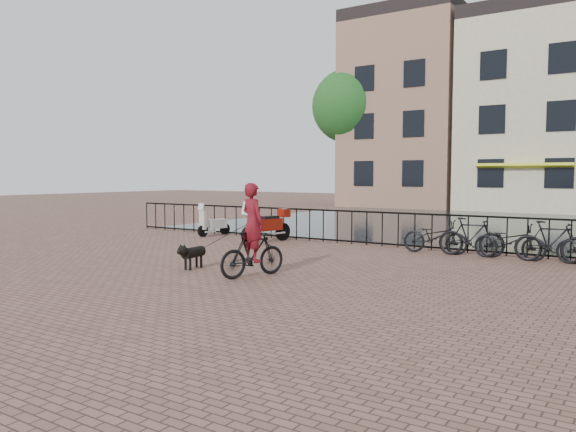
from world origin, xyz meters
The scene contains 14 objects.
ground centered at (0.00, 0.00, 0.00)m, with size 100.00×100.00×0.00m, color brown.
canal_water centered at (0.00, 17.30, 0.00)m, with size 20.00×20.00×0.00m, color black.
railing centered at (0.00, 8.00, 0.50)m, with size 20.00×0.05×1.02m.
canal_house_left centered at (-7.50, 30.00, 6.40)m, with size 7.50×9.00×12.80m.
canal_house_mid centered at (0.50, 30.00, 5.90)m, with size 8.00×9.50×11.80m.
tree_far_left centered at (-11.00, 27.00, 6.73)m, with size 5.04×5.04×9.27m.
cyclist centered at (-0.16, 1.93, 0.86)m, with size 0.94×1.72×2.26m.
dog centered at (-1.87, 1.99, 0.29)m, with size 0.35×0.89×0.59m.
motorcycle centered at (-3.41, 6.91, 0.67)m, with size 0.81×1.91×1.33m.
scooter centered at (-6.07, 7.49, 0.58)m, with size 0.55×1.30×1.17m.
parked_bike_0 centered at (1.80, 7.40, 0.45)m, with size 0.60×1.72×0.90m, color black.
parked_bike_1 centered at (2.75, 7.40, 0.50)m, with size 0.47×1.66×1.00m, color black.
parked_bike_2 centered at (3.70, 7.40, 0.45)m, with size 0.60×1.72×0.90m, color black.
parked_bike_3 centered at (4.65, 7.40, 0.50)m, with size 0.47×1.66×1.00m, color black.
Camera 1 is at (6.79, -7.19, 2.09)m, focal length 35.00 mm.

